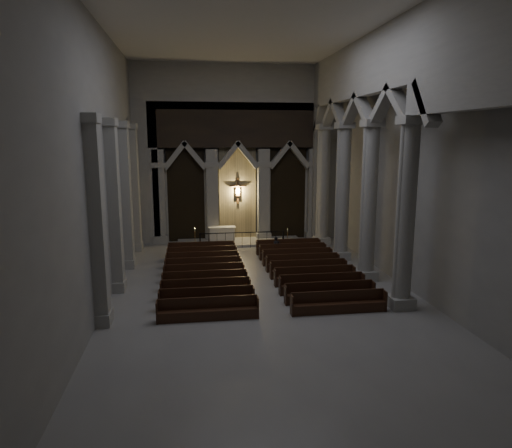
# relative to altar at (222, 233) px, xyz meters

# --- Properties ---
(room) EXTENTS (24.00, 24.10, 12.00)m
(room) POSITION_rel_altar_xyz_m (1.19, -11.03, 6.98)
(room) COLOR gray
(room) RESTS_ON ground
(sanctuary_wall) EXTENTS (14.00, 0.77, 12.00)m
(sanctuary_wall) POSITION_rel_altar_xyz_m (1.19, 0.51, 5.99)
(sanctuary_wall) COLOR #A09E96
(sanctuary_wall) RESTS_ON ground
(right_arcade) EXTENTS (1.00, 24.00, 12.00)m
(right_arcade) POSITION_rel_altar_xyz_m (6.69, -9.70, 7.20)
(right_arcade) COLOR #A09E96
(right_arcade) RESTS_ON ground
(left_pilasters) EXTENTS (0.60, 13.00, 8.03)m
(left_pilasters) POSITION_rel_altar_xyz_m (-5.56, -7.53, 3.28)
(left_pilasters) COLOR #A09E96
(left_pilasters) RESTS_ON ground
(sanctuary_step) EXTENTS (8.50, 2.60, 0.15)m
(sanctuary_step) POSITION_rel_altar_xyz_m (1.19, -0.43, -0.55)
(sanctuary_step) COLOR #A09E96
(sanctuary_step) RESTS_ON ground
(altar) EXTENTS (1.86, 0.74, 0.95)m
(altar) POSITION_rel_altar_xyz_m (0.00, 0.00, 0.00)
(altar) COLOR silver
(altar) RESTS_ON sanctuary_step
(altar_rail) EXTENTS (5.59, 0.09, 1.10)m
(altar_rail) POSITION_rel_altar_xyz_m (1.19, -1.91, 0.10)
(altar_rail) COLOR black
(altar_rail) RESTS_ON ground
(candle_stand_left) EXTENTS (0.23, 0.23, 1.33)m
(candle_stand_left) POSITION_rel_altar_xyz_m (-1.88, -1.43, -0.26)
(candle_stand_left) COLOR #A87433
(candle_stand_left) RESTS_ON ground
(candle_stand_right) EXTENTS (0.21, 0.21, 1.23)m
(candle_stand_right) POSITION_rel_altar_xyz_m (4.22, -1.97, -0.29)
(candle_stand_right) COLOR #A87433
(candle_stand_right) RESTS_ON ground
(pews) EXTENTS (9.45, 10.40, 0.90)m
(pews) POSITION_rel_altar_xyz_m (1.19, -8.72, -0.33)
(pews) COLOR black
(pews) RESTS_ON ground
(worshipper) EXTENTS (0.50, 0.37, 1.26)m
(worshipper) POSITION_rel_altar_xyz_m (2.99, -4.50, 0.01)
(worshipper) COLOR black
(worshipper) RESTS_ON ground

